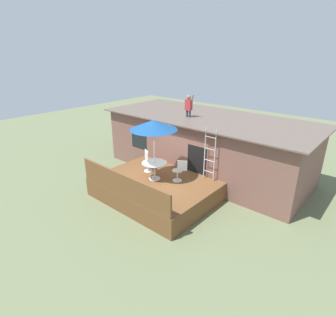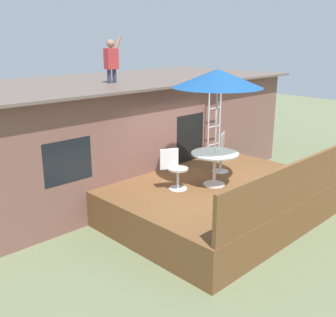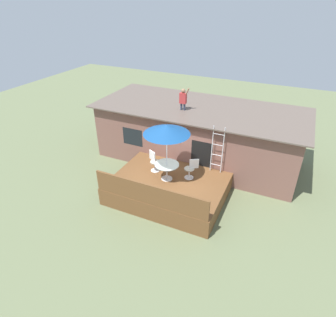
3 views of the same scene
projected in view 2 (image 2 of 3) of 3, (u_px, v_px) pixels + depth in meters
ground_plane at (215, 215)px, 9.33m from camera, size 40.00×40.00×0.00m
house at (118, 130)px, 11.39m from camera, size 10.50×4.50×2.87m
deck at (215, 199)px, 9.22m from camera, size 4.80×3.85×0.80m
deck_railing at (293, 185)px, 7.69m from camera, size 4.70×0.08×0.90m
patio_table at (215, 160)px, 8.82m from camera, size 1.04×1.04×0.74m
patio_umbrella at (218, 78)px, 8.32m from camera, size 1.90×1.90×2.54m
step_ladder at (214, 117)px, 10.84m from camera, size 0.52×0.04×2.20m
person_figure at (111, 58)px, 9.91m from camera, size 0.47×0.20×1.11m
patio_chair_left at (175, 169)px, 8.59m from camera, size 0.59×0.44×0.92m
patio_chair_right at (221, 153)px, 9.82m from camera, size 0.58×0.44×0.92m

